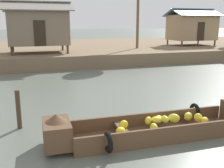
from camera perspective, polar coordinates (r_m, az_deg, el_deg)
ground_plane at (r=12.64m, az=-6.96°, el=-1.41°), size 300.00×300.00×0.00m
riverbank_strip at (r=28.01m, az=-13.55°, el=7.13°), size 160.00×20.00×0.93m
banana_boat at (r=7.62m, az=9.96°, el=-8.83°), size 6.28×1.83×0.93m
stilt_house_mid_left at (r=21.00m, az=-15.67°, el=11.88°), size 4.99×3.57×3.82m
stilt_house_mid_right at (r=28.96m, az=16.81°, el=11.73°), size 4.96×3.62×3.68m
mooring_post at (r=8.41m, az=-19.54°, el=-5.23°), size 0.14×0.14×1.19m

